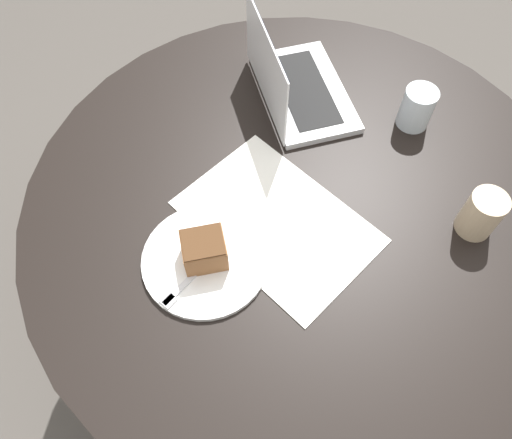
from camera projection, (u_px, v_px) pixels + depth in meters
ground_plane at (286, 315)px, 1.79m from camera, size 12.00×12.00×0.00m
dining_table at (298, 229)px, 1.25m from camera, size 1.27×1.27×0.76m
paper_document at (277, 221)px, 1.10m from camera, size 0.48×0.40×0.00m
plate at (205, 260)px, 1.05m from camera, size 0.27×0.27×0.01m
cake_slice at (204, 250)px, 1.01m from camera, size 0.12×0.11×0.07m
fork at (187, 281)px, 1.01m from camera, size 0.06×0.17×0.00m
coffee_glass at (481, 214)px, 1.05m from camera, size 0.08×0.08×0.11m
water_glass at (417, 108)px, 1.20m from camera, size 0.08×0.08×0.10m
laptop at (294, 85)px, 1.26m from camera, size 0.37×0.38×0.22m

